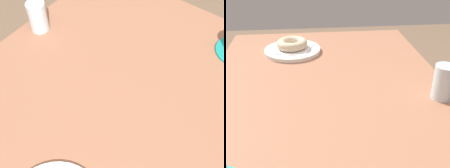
{
  "view_description": "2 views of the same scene",
  "coord_description": "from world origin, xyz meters",
  "views": [
    {
      "loc": [
        0.37,
        0.34,
        1.47
      ],
      "look_at": [
        -0.06,
        0.01,
        0.77
      ],
      "focal_mm": 49.96,
      "sensor_mm": 36.0,
      "label": 1
    },
    {
      "loc": [
        -0.82,
        0.05,
        1.19
      ],
      "look_at": [
        -0.08,
        -0.03,
        0.79
      ],
      "focal_mm": 46.49,
      "sensor_mm": 36.0,
      "label": 2
    }
  ],
  "objects": [
    {
      "name": "water_glass",
      "position": [
        -0.12,
        -0.33,
        0.8
      ],
      "size": [
        0.06,
        0.06,
        0.1
      ],
      "primitive_type": "cylinder",
      "color": "silver",
      "rests_on": "table"
    },
    {
      "name": "table",
      "position": [
        0.0,
        0.0,
        0.64
      ],
      "size": [
        1.08,
        0.78,
        0.75
      ],
      "color": "#A1694C",
      "rests_on": "ground_plane"
    },
    {
      "name": "napkin_sugar_ring",
      "position": [
        0.29,
        0.12,
        0.76
      ],
      "size": [
        0.18,
        0.18,
        0.0
      ],
      "primitive_type": "cube",
      "rotation": [
        0.0,
        0.0,
        -0.3
      ],
      "color": "white",
      "rests_on": "plate_sugar_ring"
    },
    {
      "name": "donut_sugar_ring",
      "position": [
        0.29,
        0.12,
        0.78
      ],
      "size": [
        0.12,
        0.12,
        0.04
      ],
      "primitive_type": "torus",
      "color": "beige",
      "rests_on": "napkin_sugar_ring"
    },
    {
      "name": "plate_sugar_ring",
      "position": [
        0.29,
        0.12,
        0.75
      ],
      "size": [
        0.23,
        0.23,
        0.02
      ],
      "primitive_type": "cylinder",
      "color": "white",
      "rests_on": "table"
    }
  ]
}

